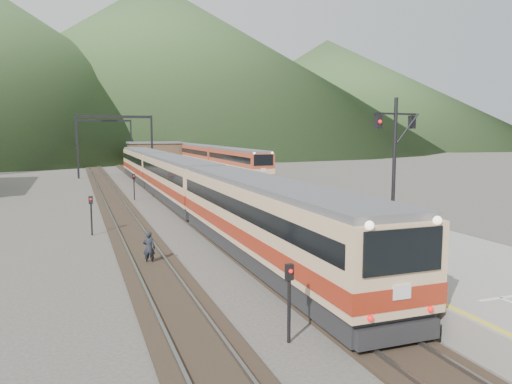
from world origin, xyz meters
name	(u,v)px	position (x,y,z in m)	size (l,w,h in m)	color
ground	(375,338)	(0.00, 0.00, 0.00)	(400.00, 400.00, 0.00)	#47423D
track_main	(157,188)	(0.00, 40.00, 0.07)	(2.60, 200.00, 0.23)	black
track_far	(107,190)	(-5.00, 40.00, 0.07)	(2.60, 200.00, 0.23)	black
track_second	(261,184)	(11.50, 40.00, 0.07)	(2.60, 200.00, 0.23)	black
platform	(214,184)	(5.60, 38.00, 0.50)	(8.00, 100.00, 1.00)	gray
gantry_near	(115,134)	(-2.85, 55.00, 5.59)	(9.55, 0.25, 8.00)	black
gantry_far	(104,133)	(-2.85, 80.00, 5.59)	(9.55, 0.25, 8.00)	black
station_shed	(155,150)	(5.60, 78.00, 2.57)	(9.40, 4.40, 3.10)	#4E3A29
hill_b	(155,64)	(30.00, 230.00, 37.50)	(220.00, 220.00, 75.00)	#364F27
hill_c	(326,92)	(110.00, 210.00, 25.00)	(160.00, 160.00, 50.00)	#364F27
main_train	(177,179)	(0.00, 29.22, 2.04)	(2.96, 60.72, 3.61)	tan
second_train	(202,156)	(11.50, 67.10, 1.89)	(2.72, 55.94, 3.32)	#A73D25
signal_mast	(394,161)	(3.40, 4.11, 4.80)	(2.17, 0.60, 6.19)	black
short_signal_a	(289,292)	(-2.49, 0.55, 1.46)	(0.23, 0.18, 2.27)	black
short_signal_b	(134,183)	(-3.18, 32.14, 1.46)	(0.25, 0.21, 2.27)	black
short_signal_c	(91,210)	(-7.18, 17.86, 1.46)	(0.24, 0.20, 2.27)	black
worker	(149,248)	(-4.99, 10.34, 0.76)	(0.55, 0.36, 1.51)	black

